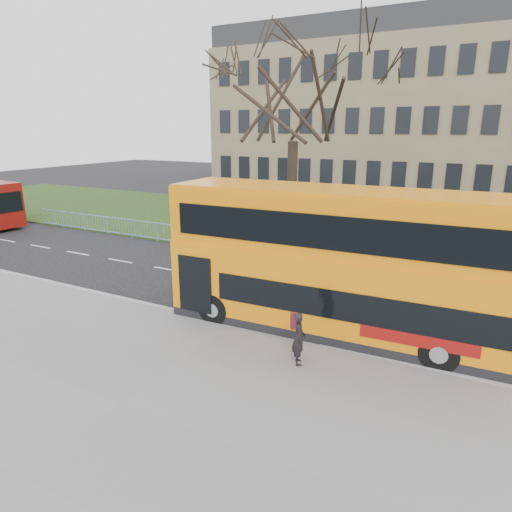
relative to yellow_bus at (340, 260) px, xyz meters
The scene contains 9 objects.
ground 4.06m from the yellow_bus, behind, with size 120.00×120.00×0.00m, color black.
pavement 7.55m from the yellow_bus, 116.61° to the right, with size 80.00×10.50×0.12m, color slate.
kerb 4.18m from the yellow_bus, 159.45° to the right, with size 80.00×0.20×0.14m, color #949496.
grass_verge 15.19m from the yellow_bus, 102.35° to the left, with size 80.00×15.40×0.08m, color #1C3312.
guard_railing 7.89m from the yellow_bus, 114.78° to the left, with size 40.00×0.12×1.10m, color #80A9E3, non-canonical shape.
bare_tree 12.81m from the yellow_bus, 120.96° to the left, with size 9.38×9.38×13.40m, color black, non-canonical shape.
civic_building 36.57m from the yellow_bus, 103.07° to the left, with size 30.00×15.00×14.00m, color #78684C.
yellow_bus is the anchor object (origin of this frame).
pedestrian 3.09m from the yellow_bus, 94.82° to the right, with size 0.55×0.36×1.50m, color black.
Camera 1 is at (7.32, -13.57, 6.43)m, focal length 32.00 mm.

